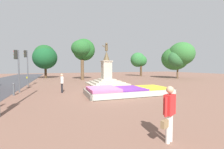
# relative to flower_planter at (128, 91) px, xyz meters

# --- Properties ---
(ground_plane) EXTENTS (93.30, 93.30, 0.00)m
(ground_plane) POSITION_rel_flower_planter_xyz_m (-1.57, 0.28, -0.27)
(ground_plane) COLOR brown
(flower_planter) EXTENTS (7.22, 3.39, 0.65)m
(flower_planter) POSITION_rel_flower_planter_xyz_m (0.00, 0.00, 0.00)
(flower_planter) COLOR #38281C
(flower_planter) RESTS_ON ground_plane
(statue_monument) EXTENTS (4.78, 4.78, 5.44)m
(statue_monument) POSITION_rel_flower_planter_xyz_m (0.70, 7.56, 0.69)
(statue_monument) COLOR #B3A995
(statue_monument) RESTS_ON ground_plane
(traffic_light_mid_block) EXTENTS (0.41, 0.30, 3.77)m
(traffic_light_mid_block) POSITION_rel_flower_planter_xyz_m (-8.75, 4.25, 2.36)
(traffic_light_mid_block) COLOR #4C5156
(traffic_light_mid_block) RESTS_ON ground_plane
(traffic_light_far_corner) EXTENTS (0.41, 0.29, 4.18)m
(traffic_light_far_corner) POSITION_rel_flower_planter_xyz_m (-8.69, 8.51, 2.58)
(traffic_light_far_corner) COLOR #4C5156
(traffic_light_far_corner) RESTS_ON ground_plane
(pedestrian_with_handbag) EXTENTS (0.69, 0.41, 1.72)m
(pedestrian_with_handbag) POSITION_rel_flower_planter_xyz_m (-2.41, -7.57, 0.70)
(pedestrian_with_handbag) COLOR beige
(pedestrian_with_handbag) RESTS_ON ground_plane
(pedestrian_near_planter) EXTENTS (0.25, 0.57, 1.69)m
(pedestrian_near_planter) POSITION_rel_flower_planter_xyz_m (-5.08, 2.73, 0.70)
(pedestrian_near_planter) COLOR black
(pedestrian_near_planter) RESTS_ON ground_plane
(kerb_bollard_mid_b) EXTENTS (0.17, 0.17, 1.02)m
(kerb_bollard_mid_b) POSITION_rel_flower_planter_xyz_m (-8.76, 2.78, 0.26)
(kerb_bollard_mid_b) COLOR #4C5156
(kerb_bollard_mid_b) RESTS_ON ground_plane
(park_tree_far_left) EXTENTS (4.23, 4.17, 7.23)m
(park_tree_far_left) POSITION_rel_flower_planter_xyz_m (-1.02, 15.33, 5.04)
(park_tree_far_left) COLOR brown
(park_tree_far_left) RESTS_ON ground_plane
(park_tree_behind_statue) EXTENTS (3.89, 3.43, 5.81)m
(park_tree_behind_statue) POSITION_rel_flower_planter_xyz_m (13.80, 21.26, 3.65)
(park_tree_behind_statue) COLOR #4C3823
(park_tree_behind_statue) RESTS_ON ground_plane
(park_tree_far_right) EXTENTS (5.36, 6.33, 7.02)m
(park_tree_far_right) POSITION_rel_flower_planter_xyz_m (16.87, 11.87, 3.97)
(park_tree_far_right) COLOR brown
(park_tree_far_right) RESTS_ON ground_plane
(park_tree_street_side) EXTENTS (4.58, 4.91, 6.56)m
(park_tree_street_side) POSITION_rel_flower_planter_xyz_m (-7.48, 21.21, 4.03)
(park_tree_street_side) COLOR #4C3823
(park_tree_street_side) RESTS_ON ground_plane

